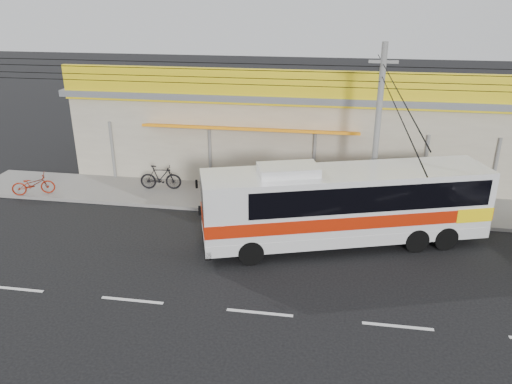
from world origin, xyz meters
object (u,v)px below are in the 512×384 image
(motorbike_dark, at_px, (161,177))
(utility_pole, at_px, (382,77))
(coach_bus, at_px, (350,201))
(motorbike_red, at_px, (33,184))

(motorbike_dark, bearing_deg, utility_pole, -106.74)
(coach_bus, relative_size, motorbike_dark, 5.47)
(coach_bus, distance_m, motorbike_red, 14.51)
(motorbike_dark, xyz_separation_m, utility_pole, (9.63, -1.68, 5.20))
(motorbike_dark, distance_m, utility_pole, 11.07)
(motorbike_red, bearing_deg, coach_bus, -122.01)
(motorbike_red, height_order, motorbike_dark, motorbike_dark)
(coach_bus, xyz_separation_m, motorbike_red, (-14.29, 2.28, -1.09))
(utility_pole, bearing_deg, coach_bus, -112.72)
(motorbike_red, height_order, utility_pole, utility_pole)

